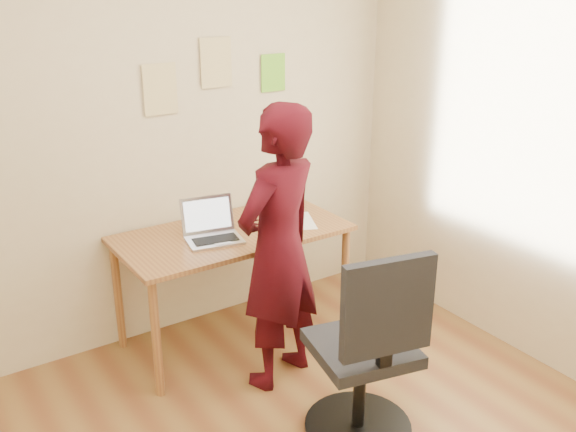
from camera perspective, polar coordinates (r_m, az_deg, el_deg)
room at (r=2.45m, az=3.22°, el=0.02°), size 3.58×3.58×2.78m
desk at (r=3.96m, az=-4.93°, el=-2.52°), size 1.40×0.70×0.74m
laptop at (r=3.82m, az=-6.80°, el=-1.28°), size 0.37×0.34×0.23m
paper_sheet at (r=4.07m, az=0.73°, el=-0.46°), size 0.32×0.37×0.00m
phone at (r=3.84m, az=-1.05°, el=-1.70°), size 0.12×0.14×0.01m
wall_note_left at (r=3.91m, az=-11.29°, el=10.98°), size 0.21×0.00×0.30m
wall_note_mid at (r=4.04m, az=-6.41°, el=13.40°), size 0.21×0.00×0.30m
wall_note_right at (r=4.26m, az=-1.32°, el=12.61°), size 0.18×0.00×0.24m
office_chair at (r=3.21m, az=7.10°, el=-12.69°), size 0.56×0.57×1.06m
person at (r=3.49m, az=-0.87°, el=-2.97°), size 0.68×0.55×1.62m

